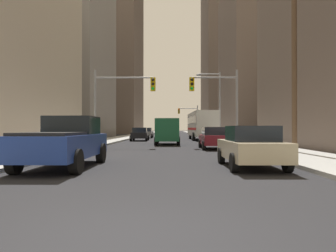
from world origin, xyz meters
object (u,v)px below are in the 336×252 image
at_px(sedan_maroon, 214,138).
at_px(traffic_signal_near_right, 216,95).
at_px(traffic_signal_far_right, 189,115).
at_px(cargo_van_green, 167,130).
at_px(traffic_signal_near_left, 122,94).
at_px(city_bus, 201,124).
at_px(sedan_black, 140,134).
at_px(sedan_beige, 251,146).
at_px(sedan_grey, 146,133).
at_px(pickup_truck_blue, 65,142).

relative_size(sedan_maroon, traffic_signal_near_right, 0.70).
bearing_deg(traffic_signal_far_right, cargo_van_green, -96.11).
xyz_separation_m(cargo_van_green, sedan_maroon, (3.35, -6.26, -0.52)).
relative_size(traffic_signal_near_left, traffic_signal_near_right, 1.00).
distance_m(city_bus, sedan_black, 8.14).
bearing_deg(sedan_black, sedan_beige, -75.28).
bearing_deg(city_bus, sedan_grey, 134.20).
distance_m(city_bus, traffic_signal_near_left, 17.01).
relative_size(city_bus, sedan_maroon, 2.75).
height_order(cargo_van_green, sedan_grey, cargo_van_green).
height_order(sedan_beige, traffic_signal_near_right, traffic_signal_near_right).
distance_m(sedan_beige, sedan_black, 25.95).
bearing_deg(sedan_maroon, city_bus, 87.67).
bearing_deg(traffic_signal_far_right, sedan_beige, -90.53).
distance_m(pickup_truck_blue, traffic_signal_near_left, 13.60).
bearing_deg(sedan_grey, city_bus, -45.80).
distance_m(cargo_van_green, sedan_beige, 17.11).
height_order(pickup_truck_blue, sedan_maroon, pickup_truck_blue).
xyz_separation_m(sedan_black, sedan_grey, (-0.14, 10.95, 0.00)).
bearing_deg(sedan_beige, traffic_signal_near_right, 87.55).
height_order(sedan_beige, traffic_signal_far_right, traffic_signal_far_right).
xyz_separation_m(cargo_van_green, traffic_signal_near_left, (-3.53, -3.53, 2.80)).
height_order(sedan_black, traffic_signal_near_left, traffic_signal_near_left).
height_order(sedan_beige, sedan_black, same).
distance_m(sedan_black, traffic_signal_far_right, 27.98).
bearing_deg(sedan_beige, pickup_truck_blue, 179.78).
height_order(sedan_grey, traffic_signal_near_left, traffic_signal_near_left).
relative_size(pickup_truck_blue, sedan_grey, 1.27).
distance_m(pickup_truck_blue, sedan_grey, 36.02).
bearing_deg(sedan_black, city_bus, 23.50).
bearing_deg(cargo_van_green, city_bus, 70.54).
bearing_deg(sedan_grey, traffic_signal_near_right, -72.24).
height_order(pickup_truck_blue, sedan_beige, pickup_truck_blue).
bearing_deg(traffic_signal_near_left, traffic_signal_near_right, -0.00).
height_order(city_bus, pickup_truck_blue, city_bus).
relative_size(traffic_signal_near_right, traffic_signal_far_right, 1.00).
height_order(city_bus, traffic_signal_far_right, traffic_signal_far_right).
xyz_separation_m(sedan_beige, sedan_black, (-6.60, 25.10, 0.00)).
height_order(city_bus, sedan_black, city_bus).
distance_m(city_bus, pickup_truck_blue, 29.30).
height_order(sedan_beige, traffic_signal_near_left, traffic_signal_near_left).
xyz_separation_m(cargo_van_green, traffic_signal_near_right, (3.85, -3.53, 2.76)).
relative_size(sedan_beige, sedan_grey, 0.99).
height_order(sedan_grey, traffic_signal_near_right, traffic_signal_near_right).
bearing_deg(traffic_signal_near_right, sedan_beige, -92.45).
bearing_deg(city_bus, traffic_signal_near_left, -116.77).
bearing_deg(sedan_black, pickup_truck_blue, -90.45).
bearing_deg(cargo_van_green, sedan_beige, -78.92).
bearing_deg(traffic_signal_near_right, sedan_maroon, -100.43).
relative_size(sedan_black, traffic_signal_near_right, 0.71).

